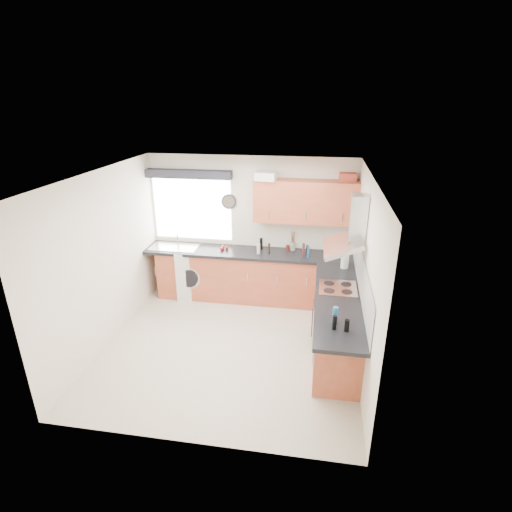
% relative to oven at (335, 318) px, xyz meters
% --- Properties ---
extents(ground_plane, '(3.60, 3.60, 0.00)m').
position_rel_oven_xyz_m(ground_plane, '(-1.50, -0.30, -0.42)').
color(ground_plane, beige).
extents(ceiling, '(3.60, 3.60, 0.02)m').
position_rel_oven_xyz_m(ceiling, '(-1.50, -0.30, 2.08)').
color(ceiling, white).
rests_on(ceiling, wall_back).
extents(wall_back, '(3.60, 0.02, 2.50)m').
position_rel_oven_xyz_m(wall_back, '(-1.50, 1.50, 0.82)').
color(wall_back, silver).
rests_on(wall_back, ground_plane).
extents(wall_front, '(3.60, 0.02, 2.50)m').
position_rel_oven_xyz_m(wall_front, '(-1.50, -2.10, 0.82)').
color(wall_front, silver).
rests_on(wall_front, ground_plane).
extents(wall_left, '(0.02, 3.60, 2.50)m').
position_rel_oven_xyz_m(wall_left, '(-3.30, -0.30, 0.82)').
color(wall_left, silver).
rests_on(wall_left, ground_plane).
extents(wall_right, '(0.02, 3.60, 2.50)m').
position_rel_oven_xyz_m(wall_right, '(0.30, -0.30, 0.82)').
color(wall_right, silver).
rests_on(wall_right, ground_plane).
extents(window, '(1.40, 0.02, 1.10)m').
position_rel_oven_xyz_m(window, '(-2.55, 1.49, 1.12)').
color(window, silver).
rests_on(window, wall_back).
extents(window_blind, '(1.50, 0.18, 0.14)m').
position_rel_oven_xyz_m(window_blind, '(-2.55, 1.40, 1.76)').
color(window_blind, '#21212A').
rests_on(window_blind, wall_back).
extents(splashback, '(0.01, 3.00, 0.54)m').
position_rel_oven_xyz_m(splashback, '(0.29, 0.00, 0.75)').
color(splashback, white).
rests_on(splashback, wall_right).
extents(base_cab_back, '(3.00, 0.58, 0.86)m').
position_rel_oven_xyz_m(base_cab_back, '(-1.60, 1.21, 0.01)').
color(base_cab_back, '#9A452B').
rests_on(base_cab_back, ground_plane).
extents(base_cab_corner, '(0.60, 0.60, 0.86)m').
position_rel_oven_xyz_m(base_cab_corner, '(0.00, 1.20, 0.01)').
color(base_cab_corner, '#9A452B').
rests_on(base_cab_corner, ground_plane).
extents(base_cab_right, '(0.58, 2.10, 0.86)m').
position_rel_oven_xyz_m(base_cab_right, '(0.01, -0.15, 0.01)').
color(base_cab_right, '#9A452B').
rests_on(base_cab_right, ground_plane).
extents(worktop_back, '(3.60, 0.62, 0.05)m').
position_rel_oven_xyz_m(worktop_back, '(-1.50, 1.20, 0.46)').
color(worktop_back, black).
rests_on(worktop_back, base_cab_back).
extents(worktop_right, '(0.62, 2.42, 0.05)m').
position_rel_oven_xyz_m(worktop_right, '(0.00, -0.30, 0.46)').
color(worktop_right, black).
rests_on(worktop_right, base_cab_right).
extents(sink, '(0.84, 0.46, 0.10)m').
position_rel_oven_xyz_m(sink, '(-2.83, 1.20, 0.52)').
color(sink, '#B8B8B8').
rests_on(sink, worktop_back).
extents(oven, '(0.56, 0.58, 0.85)m').
position_rel_oven_xyz_m(oven, '(0.00, 0.00, 0.00)').
color(oven, black).
rests_on(oven, ground_plane).
extents(hob_plate, '(0.52, 0.52, 0.01)m').
position_rel_oven_xyz_m(hob_plate, '(0.00, 0.00, 0.49)').
color(hob_plate, '#B8B8B8').
rests_on(hob_plate, worktop_right).
extents(extractor_hood, '(0.52, 0.78, 0.66)m').
position_rel_oven_xyz_m(extractor_hood, '(0.10, -0.00, 1.34)').
color(extractor_hood, '#B8B8B8').
rests_on(extractor_hood, wall_right).
extents(upper_cabinets, '(1.70, 0.35, 0.70)m').
position_rel_oven_xyz_m(upper_cabinets, '(-0.55, 1.32, 1.38)').
color(upper_cabinets, '#9A452B').
rests_on(upper_cabinets, wall_back).
extents(washing_machine, '(0.75, 0.74, 0.90)m').
position_rel_oven_xyz_m(washing_machine, '(-2.50, 1.22, 0.02)').
color(washing_machine, silver).
rests_on(washing_machine, ground_plane).
extents(wall_clock, '(0.26, 0.04, 0.26)m').
position_rel_oven_xyz_m(wall_clock, '(-1.88, 1.46, 1.28)').
color(wall_clock, '#21212A').
rests_on(wall_clock, wall_back).
extents(casserole, '(0.35, 0.27, 0.13)m').
position_rel_oven_xyz_m(casserole, '(-1.20, 1.22, 1.79)').
color(casserole, silver).
rests_on(casserole, upper_cabinets).
extents(storage_box, '(0.27, 0.23, 0.12)m').
position_rel_oven_xyz_m(storage_box, '(0.10, 1.42, 1.79)').
color(storage_box, '#B03F2C').
rests_on(storage_box, upper_cabinets).
extents(utensil_pot, '(0.12, 0.12, 0.14)m').
position_rel_oven_xyz_m(utensil_pot, '(-0.74, 1.40, 0.55)').
color(utensil_pot, gray).
rests_on(utensil_pot, worktop_back).
extents(kitchen_roll, '(0.14, 0.14, 0.26)m').
position_rel_oven_xyz_m(kitchen_roll, '(0.12, 0.75, 0.61)').
color(kitchen_roll, silver).
rests_on(kitchen_roll, worktop_right).
extents(tomato_cluster, '(0.18, 0.18, 0.07)m').
position_rel_oven_xyz_m(tomato_cluster, '(-1.93, 1.23, 0.52)').
color(tomato_cluster, red).
rests_on(tomato_cluster, worktop_back).
extents(jar_0, '(0.06, 0.06, 0.18)m').
position_rel_oven_xyz_m(jar_0, '(-1.30, 1.12, 0.57)').
color(jar_0, '#BAAB9F').
rests_on(jar_0, worktop_back).
extents(jar_1, '(0.04, 0.04, 0.23)m').
position_rel_oven_xyz_m(jar_1, '(-0.54, 1.13, 0.60)').
color(jar_1, '#4B1B1B').
rests_on(jar_1, worktop_back).
extents(jar_2, '(0.06, 0.06, 0.10)m').
position_rel_oven_xyz_m(jar_2, '(-0.82, 1.35, 0.54)').
color(jar_2, '#501A10').
rests_on(jar_2, worktop_back).
extents(jar_3, '(0.04, 0.04, 0.20)m').
position_rel_oven_xyz_m(jar_3, '(-0.46, 1.07, 0.59)').
color(jar_3, navy).
rests_on(jar_3, worktop_back).
extents(jar_4, '(0.04, 0.04, 0.19)m').
position_rel_oven_xyz_m(jar_4, '(-1.12, 1.15, 0.58)').
color(jar_4, black).
rests_on(jar_4, worktop_back).
extents(jar_5, '(0.04, 0.04, 0.19)m').
position_rel_oven_xyz_m(jar_5, '(-0.48, 1.17, 0.58)').
color(jar_5, black).
rests_on(jar_5, worktop_back).
extents(jar_6, '(0.05, 0.05, 0.21)m').
position_rel_oven_xyz_m(jar_6, '(-1.29, 1.35, 0.59)').
color(jar_6, black).
rests_on(jar_6, worktop_back).
extents(bottle_0, '(0.06, 0.06, 0.14)m').
position_rel_oven_xyz_m(bottle_0, '(0.07, -1.09, 0.56)').
color(bottle_0, black).
rests_on(bottle_0, worktop_right).
extents(bottle_1, '(0.07, 0.07, 0.20)m').
position_rel_oven_xyz_m(bottle_1, '(-0.06, -0.92, 0.59)').
color(bottle_1, '#1C5F89').
rests_on(bottle_1, worktop_right).
extents(bottle_2, '(0.05, 0.05, 0.18)m').
position_rel_oven_xyz_m(bottle_2, '(-0.07, -1.07, 0.57)').
color(bottle_2, black).
rests_on(bottle_2, worktop_right).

